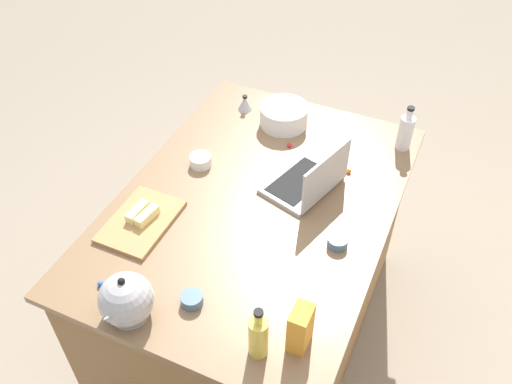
# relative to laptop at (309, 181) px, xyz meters

# --- Properties ---
(ground_plane) EXTENTS (12.00, 12.00, 0.00)m
(ground_plane) POSITION_rel_laptop_xyz_m (0.15, -0.17, -0.95)
(ground_plane) COLOR gray
(island_counter) EXTENTS (1.50, 1.06, 0.90)m
(island_counter) POSITION_rel_laptop_xyz_m (0.15, -0.17, -0.50)
(island_counter) COLOR olive
(island_counter) RESTS_ON ground
(laptop) EXTENTS (0.36, 0.31, 0.22)m
(laptop) POSITION_rel_laptop_xyz_m (0.00, 0.00, 0.00)
(laptop) COLOR #B7B7BC
(laptop) RESTS_ON island_counter
(mixing_bowl_large) EXTENTS (0.23, 0.23, 0.10)m
(mixing_bowl_large) POSITION_rel_laptop_xyz_m (-0.38, -0.26, 0.01)
(mixing_bowl_large) COLOR white
(mixing_bowl_large) RESTS_ON island_counter
(bottle_oil) EXTENTS (0.06, 0.06, 0.21)m
(bottle_oil) POSITION_rel_laptop_xyz_m (0.76, 0.11, 0.04)
(bottle_oil) COLOR #DBC64C
(bottle_oil) RESTS_ON island_counter
(bottle_vinegar) EXTENTS (0.07, 0.07, 0.21)m
(bottle_vinegar) POSITION_rel_laptop_xyz_m (-0.43, 0.29, 0.04)
(bottle_vinegar) COLOR white
(bottle_vinegar) RESTS_ON island_counter
(kettle) EXTENTS (0.21, 0.18, 0.20)m
(kettle) POSITION_rel_laptop_xyz_m (0.81, -0.33, 0.03)
(kettle) COLOR #ADADB2
(kettle) RESTS_ON island_counter
(cutting_board) EXTENTS (0.33, 0.22, 0.02)m
(cutting_board) POSITION_rel_laptop_xyz_m (0.44, -0.52, -0.04)
(cutting_board) COLOR #AD7F4C
(cutting_board) RESTS_ON island_counter
(butter_stick_left) EXTENTS (0.11, 0.04, 0.04)m
(butter_stick_left) POSITION_rel_laptop_xyz_m (0.43, -0.55, -0.01)
(butter_stick_left) COLOR #F4E58C
(butter_stick_left) RESTS_ON cutting_board
(butter_stick_right) EXTENTS (0.11, 0.05, 0.04)m
(butter_stick_right) POSITION_rel_laptop_xyz_m (0.43, -0.50, -0.01)
(butter_stick_right) COLOR #F4E58C
(butter_stick_right) RESTS_ON cutting_board
(ramekin_small) EXTENTS (0.09, 0.09, 0.05)m
(ramekin_small) POSITION_rel_laptop_xyz_m (0.04, -0.48, -0.02)
(ramekin_small) COLOR white
(ramekin_small) RESTS_ON island_counter
(ramekin_medium) EXTENTS (0.08, 0.08, 0.04)m
(ramekin_medium) POSITION_rel_laptop_xyz_m (0.69, -0.16, -0.03)
(ramekin_medium) COLOR slate
(ramekin_medium) RESTS_ON island_counter
(ramekin_wide) EXTENTS (0.08, 0.08, 0.04)m
(ramekin_wide) POSITION_rel_laptop_xyz_m (0.24, 0.20, -0.03)
(ramekin_wide) COLOR slate
(ramekin_wide) RESTS_ON island_counter
(kitchen_timer) EXTENTS (0.07, 0.07, 0.08)m
(kitchen_timer) POSITION_rel_laptop_xyz_m (-0.41, -0.48, -0.01)
(kitchen_timer) COLOR #B2B2B7
(kitchen_timer) RESTS_ON island_counter
(candy_bag) EXTENTS (0.09, 0.06, 0.17)m
(candy_bag) POSITION_rel_laptop_xyz_m (0.68, 0.22, 0.04)
(candy_bag) COLOR gold
(candy_bag) RESTS_ON island_counter
(candy_0) EXTENTS (0.02, 0.02, 0.02)m
(candy_0) POSITION_rel_laptop_xyz_m (-0.45, -0.21, -0.04)
(candy_0) COLOR orange
(candy_0) RESTS_ON island_counter
(candy_1) EXTENTS (0.02, 0.02, 0.02)m
(candy_1) POSITION_rel_laptop_xyz_m (0.76, -0.49, -0.04)
(candy_1) COLOR blue
(candy_1) RESTS_ON island_counter
(candy_2) EXTENTS (0.02, 0.02, 0.02)m
(candy_2) POSITION_rel_laptop_xyz_m (-0.23, -0.17, -0.04)
(candy_2) COLOR red
(candy_2) RESTS_ON island_counter
(candy_3) EXTENTS (0.02, 0.02, 0.02)m
(candy_3) POSITION_rel_laptop_xyz_m (-0.17, 0.12, -0.04)
(candy_3) COLOR orange
(candy_3) RESTS_ON island_counter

